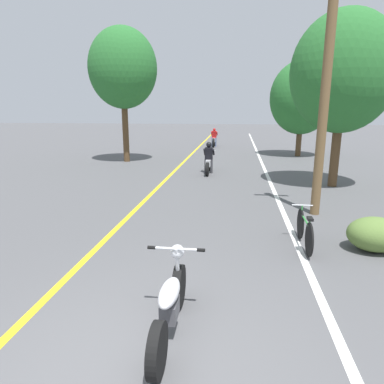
{
  "coord_description": "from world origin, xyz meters",
  "views": [
    {
      "loc": [
        1.12,
        -3.09,
        2.82
      ],
      "look_at": [
        0.1,
        4.67,
        0.9
      ],
      "focal_mm": 32.0,
      "sensor_mm": 36.0,
      "label": 1
    }
  ],
  "objects_px": {
    "motorcycle_rider_lead": "(209,161)",
    "bicycle_parked": "(305,230)",
    "roadside_tree_right_near": "(343,73)",
    "motorcycle_foreground": "(170,303)",
    "motorcycle_rider_far": "(214,140)",
    "roadside_tree_left": "(123,69)",
    "roadside_tree_right_far": "(302,98)",
    "utility_pole": "(325,90)"
  },
  "relations": [
    {
      "from": "utility_pole",
      "to": "motorcycle_rider_far",
      "type": "relative_size",
      "value": 3.08
    },
    {
      "from": "roadside_tree_right_far",
      "to": "motorcycle_rider_lead",
      "type": "height_order",
      "value": "roadside_tree_right_far"
    },
    {
      "from": "motorcycle_foreground",
      "to": "bicycle_parked",
      "type": "xyz_separation_m",
      "value": [
        2.23,
        3.16,
        -0.05
      ]
    },
    {
      "from": "roadside_tree_left",
      "to": "roadside_tree_right_near",
      "type": "bearing_deg",
      "value": -27.2
    },
    {
      "from": "roadside_tree_right_far",
      "to": "motorcycle_rider_far",
      "type": "bearing_deg",
      "value": 139.72
    },
    {
      "from": "roadside_tree_right_near",
      "to": "roadside_tree_right_far",
      "type": "relative_size",
      "value": 1.1
    },
    {
      "from": "roadside_tree_left",
      "to": "motorcycle_rider_far",
      "type": "bearing_deg",
      "value": 62.35
    },
    {
      "from": "utility_pole",
      "to": "roadside_tree_right_far",
      "type": "distance_m",
      "value": 12.09
    },
    {
      "from": "utility_pole",
      "to": "bicycle_parked",
      "type": "height_order",
      "value": "utility_pole"
    },
    {
      "from": "roadside_tree_right_near",
      "to": "roadside_tree_right_far",
      "type": "xyz_separation_m",
      "value": [
        0.12,
        8.33,
        -0.59
      ]
    },
    {
      "from": "roadside_tree_right_far",
      "to": "motorcycle_rider_lead",
      "type": "relative_size",
      "value": 2.79
    },
    {
      "from": "utility_pole",
      "to": "bicycle_parked",
      "type": "bearing_deg",
      "value": -106.77
    },
    {
      "from": "motorcycle_foreground",
      "to": "roadside_tree_right_far",
      "type": "bearing_deg",
      "value": 75.75
    },
    {
      "from": "motorcycle_rider_far",
      "to": "motorcycle_rider_lead",
      "type": "bearing_deg",
      "value": -87.4
    },
    {
      "from": "roadside_tree_right_far",
      "to": "roadside_tree_left",
      "type": "bearing_deg",
      "value": -160.2
    },
    {
      "from": "motorcycle_rider_lead",
      "to": "motorcycle_rider_far",
      "type": "distance_m",
      "value": 10.87
    },
    {
      "from": "utility_pole",
      "to": "roadside_tree_right_near",
      "type": "xyz_separation_m",
      "value": [
        1.39,
        3.67,
        0.74
      ]
    },
    {
      "from": "roadside_tree_right_far",
      "to": "roadside_tree_left",
      "type": "xyz_separation_m",
      "value": [
        -9.6,
        -3.46,
        1.37
      ]
    },
    {
      "from": "motorcycle_rider_lead",
      "to": "bicycle_parked",
      "type": "xyz_separation_m",
      "value": [
        2.68,
        -8.07,
        -0.17
      ]
    },
    {
      "from": "motorcycle_rider_lead",
      "to": "motorcycle_rider_far",
      "type": "bearing_deg",
      "value": 92.6
    },
    {
      "from": "roadside_tree_left",
      "to": "motorcycle_rider_far",
      "type": "height_order",
      "value": "roadside_tree_left"
    },
    {
      "from": "roadside_tree_right_near",
      "to": "motorcycle_rider_lead",
      "type": "relative_size",
      "value": 3.07
    },
    {
      "from": "motorcycle_rider_lead",
      "to": "bicycle_parked",
      "type": "distance_m",
      "value": 8.5
    },
    {
      "from": "motorcycle_rider_far",
      "to": "bicycle_parked",
      "type": "xyz_separation_m",
      "value": [
        3.17,
        -18.93,
        -0.15
      ]
    },
    {
      "from": "roadside_tree_right_near",
      "to": "bicycle_parked",
      "type": "height_order",
      "value": "roadside_tree_right_near"
    },
    {
      "from": "motorcycle_rider_lead",
      "to": "motorcycle_foreground",
      "type": "bearing_deg",
      "value": -87.72
    },
    {
      "from": "bicycle_parked",
      "to": "motorcycle_foreground",
      "type": "bearing_deg",
      "value": -125.21
    },
    {
      "from": "roadside_tree_right_near",
      "to": "motorcycle_rider_far",
      "type": "relative_size",
      "value": 2.96
    },
    {
      "from": "roadside_tree_right_far",
      "to": "motorcycle_rider_lead",
      "type": "distance_m",
      "value": 8.48
    },
    {
      "from": "utility_pole",
      "to": "bicycle_parked",
      "type": "relative_size",
      "value": 3.86
    },
    {
      "from": "utility_pole",
      "to": "motorcycle_foreground",
      "type": "xyz_separation_m",
      "value": [
        -2.94,
        -5.53,
        -2.84
      ]
    },
    {
      "from": "motorcycle_rider_lead",
      "to": "roadside_tree_left",
      "type": "bearing_deg",
      "value": 148.86
    },
    {
      "from": "roadside_tree_left",
      "to": "bicycle_parked",
      "type": "bearing_deg",
      "value": -55.94
    },
    {
      "from": "roadside_tree_right_near",
      "to": "roadside_tree_left",
      "type": "distance_m",
      "value": 10.69
    },
    {
      "from": "utility_pole",
      "to": "roadside_tree_right_near",
      "type": "relative_size",
      "value": 1.04
    },
    {
      "from": "roadside_tree_right_far",
      "to": "roadside_tree_right_near",
      "type": "bearing_deg",
      "value": -90.8
    },
    {
      "from": "utility_pole",
      "to": "motorcycle_rider_lead",
      "type": "relative_size",
      "value": 3.2
    },
    {
      "from": "roadside_tree_right_near",
      "to": "bicycle_parked",
      "type": "bearing_deg",
      "value": -109.24
    },
    {
      "from": "roadside_tree_right_near",
      "to": "motorcycle_rider_far",
      "type": "distance_m",
      "value": 14.36
    },
    {
      "from": "roadside_tree_right_near",
      "to": "bicycle_parked",
      "type": "distance_m",
      "value": 7.36
    },
    {
      "from": "utility_pole",
      "to": "motorcycle_foreground",
      "type": "distance_m",
      "value": 6.88
    },
    {
      "from": "roadside_tree_right_far",
      "to": "motorcycle_foreground",
      "type": "xyz_separation_m",
      "value": [
        -4.45,
        -17.52,
        -2.99
      ]
    }
  ]
}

